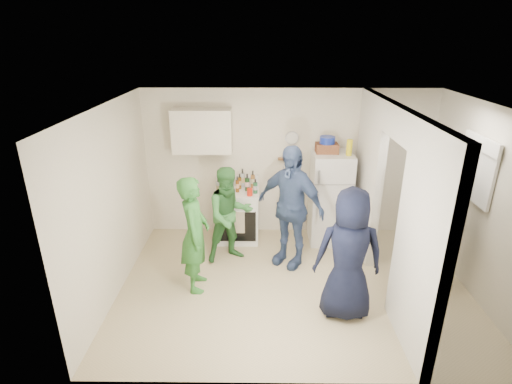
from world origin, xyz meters
TOP-DOWN VIEW (x-y plane):
  - floor at (0.00, 0.00)m, footprint 4.80×4.80m
  - wall_back at (0.00, 1.70)m, footprint 4.80×0.00m
  - wall_front at (0.00, -1.70)m, footprint 4.80×0.00m
  - wall_left at (-2.40, 0.00)m, footprint 0.00×3.40m
  - wall_right at (2.40, 0.00)m, footprint 0.00×3.40m
  - ceiling at (0.00, 0.00)m, footprint 4.80×4.80m
  - partition_pier_back at (1.20, 1.10)m, footprint 0.12×1.20m
  - partition_pier_front at (1.20, -1.10)m, footprint 0.12×1.20m
  - partition_header at (1.20, 0.00)m, footprint 0.12×1.00m
  - stove at (-0.86, 1.37)m, footprint 0.74×0.62m
  - upper_cabinet at (-1.40, 1.52)m, footprint 0.95×0.34m
  - fridge at (0.68, 1.34)m, footprint 0.63×0.61m
  - wicker_basket at (0.58, 1.39)m, footprint 0.35×0.25m
  - blue_bowl at (0.58, 1.39)m, footprint 0.24×0.24m
  - yellow_cup_stack_top at (0.90, 1.24)m, footprint 0.09×0.09m
  - wall_clock at (0.05, 1.68)m, footprint 0.22×0.02m
  - spice_shelf at (0.00, 1.65)m, footprint 0.35×0.08m
  - nook_window at (2.38, 0.20)m, footprint 0.03×0.70m
  - nook_window_frame at (2.36, 0.20)m, footprint 0.04×0.76m
  - nook_valance at (2.34, 0.20)m, footprint 0.04×0.82m
  - yellow_cup_stack_stove at (-0.98, 1.15)m, footprint 0.09×0.09m
  - red_cup at (-0.64, 1.17)m, footprint 0.09×0.09m
  - person_green_left at (-1.34, -0.03)m, footprint 0.42×0.61m
  - person_green_center at (-0.93, 0.71)m, footprint 0.89×0.81m
  - person_denim at (-0.03, 0.62)m, footprint 1.16×1.00m
  - person_navy at (0.59, -0.59)m, footprint 0.85×0.57m
  - person_nook at (1.83, 0.07)m, footprint 1.00×1.28m
  - bottle_a at (-1.15, 1.50)m, footprint 0.06×0.06m
  - bottle_b at (-1.02, 1.30)m, footprint 0.07×0.07m
  - bottle_c at (-0.95, 1.52)m, footprint 0.06×0.06m
  - bottle_d at (-0.84, 1.33)m, footprint 0.06×0.06m
  - bottle_e at (-0.77, 1.56)m, footprint 0.08×0.08m
  - bottle_f at (-0.68, 1.39)m, footprint 0.08×0.08m
  - bottle_g at (-0.59, 1.52)m, footprint 0.07×0.07m
  - bottle_h at (-1.15, 1.27)m, footprint 0.08×0.08m
  - bottle_i at (-0.81, 1.47)m, footprint 0.06×0.06m
  - bottle_j at (-0.55, 1.28)m, footprint 0.07×0.07m

SIDE VIEW (x-z plane):
  - floor at x=0.00m, z-range 0.00..0.00m
  - stove at x=-0.86m, z-range 0.00..0.88m
  - person_green_center at x=-0.93m, z-range 0.00..1.50m
  - fridge at x=0.68m, z-range 0.00..1.54m
  - person_green_left at x=-1.34m, z-range 0.00..1.62m
  - person_navy at x=0.59m, z-range 0.00..1.68m
  - person_nook at x=1.83m, z-range 0.00..1.74m
  - person_denim at x=-0.03m, z-range 0.00..1.87m
  - red_cup at x=-0.64m, z-range 0.88..1.00m
  - bottle_j at x=-0.55m, z-range 0.88..1.12m
  - bottle_a at x=-1.15m, z-range 0.88..1.13m
  - yellow_cup_stack_stove at x=-0.98m, z-range 0.88..1.13m
  - bottle_c at x=-0.95m, z-range 0.88..1.14m
  - bottle_b at x=-1.02m, z-range 0.88..1.14m
  - bottle_i at x=-0.81m, z-range 0.88..1.14m
  - bottle_h at x=-1.15m, z-range 0.88..1.15m
  - bottle_d at x=-0.84m, z-range 0.88..1.15m
  - bottle_f at x=-0.68m, z-range 0.88..1.17m
  - bottle_g at x=-0.59m, z-range 0.88..1.18m
  - bottle_e at x=-0.77m, z-range 0.88..1.20m
  - wall_back at x=0.00m, z-range -1.15..3.65m
  - wall_front at x=0.00m, z-range -1.15..3.65m
  - wall_left at x=-2.40m, z-range -0.45..2.95m
  - wall_right at x=2.40m, z-range -0.45..2.95m
  - partition_pier_back at x=1.20m, z-range 0.00..2.50m
  - partition_pier_front at x=1.20m, z-range 0.00..2.50m
  - spice_shelf at x=0.00m, z-range 1.34..1.36m
  - wicker_basket at x=0.58m, z-range 1.54..1.69m
  - nook_window at x=2.38m, z-range 1.25..2.05m
  - nook_window_frame at x=2.36m, z-range 1.22..2.08m
  - yellow_cup_stack_top at x=0.90m, z-range 1.54..1.79m
  - wall_clock at x=0.05m, z-range 1.59..1.81m
  - blue_bowl at x=0.58m, z-range 1.69..1.80m
  - upper_cabinet at x=-1.40m, z-range 1.50..2.20m
  - nook_valance at x=2.34m, z-range 1.91..2.09m
  - partition_header at x=1.20m, z-range 2.10..2.50m
  - ceiling at x=0.00m, z-range 2.50..2.50m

